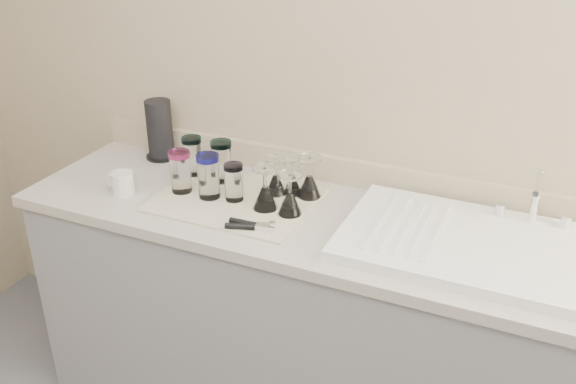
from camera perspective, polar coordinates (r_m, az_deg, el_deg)
The scene contains 16 objects.
counter_unit at distance 2.42m, azimuth 1.76°, elevation -11.49°, with size 2.06×0.62×0.90m.
sink_unit at distance 2.05m, azimuth 16.42°, elevation -4.55°, with size 0.82×0.50×0.22m.
dish_towel at distance 2.27m, azimuth -4.71°, elevation -0.70°, with size 0.55×0.42×0.01m, color silver.
tumbler_teal at distance 2.45m, azimuth -8.50°, elevation 3.23°, with size 0.07×0.07×0.15m.
tumbler_cyan at distance 2.38m, azimuth -5.92°, elevation 2.76°, with size 0.08×0.08×0.16m.
tumbler_magenta at distance 2.32m, azimuth -9.53°, elevation 1.83°, with size 0.08×0.08×0.15m.
tumbler_blue at distance 2.26m, azimuth -7.08°, elevation 1.44°, with size 0.08×0.08×0.16m.
tumbler_lavender at distance 2.24m, azimuth -4.84°, elevation 0.90°, with size 0.07×0.07×0.13m.
goblet_back_left at distance 2.28m, azimuth -1.10°, elevation 0.93°, with size 0.08×0.08×0.14m.
goblet_back_right at distance 2.26m, azimuth 1.91°, elevation 0.79°, with size 0.08×0.08×0.15m.
goblet_front_left at distance 2.18m, azimuth -2.05°, elevation -0.22°, with size 0.09×0.09×0.15m.
goblet_front_right at distance 2.14m, azimuth 0.17°, elevation -0.76°, with size 0.08×0.08×0.15m.
goblet_extra at distance 2.28m, azimuth 0.41°, elevation 0.81°, with size 0.07×0.07×0.12m.
can_opener at distance 2.08m, azimuth -3.30°, elevation -3.01°, with size 0.16×0.07×0.02m.
white_mug at distance 2.38m, azimuth -14.52°, elevation 0.77°, with size 0.11×0.08×0.08m.
paper_towel_roll at distance 2.63m, azimuth -11.33°, elevation 5.40°, with size 0.13×0.13×0.24m.
Camera 1 is at (0.72, -0.57, 1.94)m, focal length 40.00 mm.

